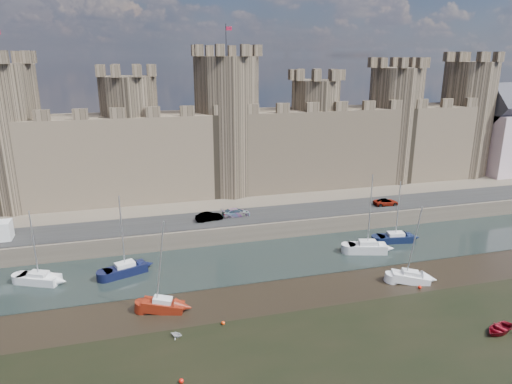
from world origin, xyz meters
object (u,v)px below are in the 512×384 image
at_px(car_3, 386,202).
at_px(sailboat_0, 39,278).
at_px(sailboat_4, 163,305).
at_px(car_1, 209,217).
at_px(sailboat_5, 410,277).
at_px(car_2, 236,212).
at_px(sailboat_1, 125,269).
at_px(sailboat_2, 367,247).
at_px(sailboat_3, 395,237).

height_order(car_3, sailboat_0, sailboat_0).
height_order(car_3, sailboat_4, sailboat_4).
bearing_deg(car_1, sailboat_5, -143.50).
distance_m(car_2, sailboat_4, 23.42).
bearing_deg(sailboat_1, car_1, 18.67).
relative_size(car_2, sailboat_5, 0.46).
relative_size(car_1, sailboat_0, 0.43).
relative_size(car_3, sailboat_2, 0.37).
bearing_deg(car_3, sailboat_2, 142.48).
xyz_separation_m(car_1, sailboat_3, (25.28, -8.96, -2.43)).
distance_m(car_1, sailboat_0, 23.58).
height_order(sailboat_0, sailboat_4, sailboat_4).
distance_m(sailboat_0, sailboat_1, 9.74).
distance_m(car_3, sailboat_2, 14.28).
bearing_deg(sailboat_3, car_3, 77.21).
xyz_separation_m(car_2, sailboat_4, (-12.31, -19.78, -2.39)).
bearing_deg(sailboat_5, car_3, 86.47).
relative_size(car_1, sailboat_2, 0.36).
height_order(sailboat_1, sailboat_3, sailboat_1).
bearing_deg(car_3, car_1, 91.36).
bearing_deg(sailboat_2, sailboat_4, -148.44).
xyz_separation_m(car_1, car_3, (28.60, -0.41, -0.08)).
height_order(sailboat_0, sailboat_3, sailboat_0).
xyz_separation_m(sailboat_0, sailboat_4, (13.52, -9.90, 0.01)).
relative_size(car_1, sailboat_4, 0.39).
relative_size(car_1, sailboat_1, 0.39).
distance_m(car_2, sailboat_3, 23.38).
height_order(sailboat_0, sailboat_5, sailboat_5).
xyz_separation_m(car_1, sailboat_5, (20.41, -20.13, -2.45)).
distance_m(car_2, sailboat_1, 19.22).
xyz_separation_m(car_3, sailboat_0, (-50.23, -8.64, -2.33)).
bearing_deg(sailboat_5, sailboat_3, 85.45).
height_order(car_1, car_2, car_1).
height_order(sailboat_1, sailboat_2, sailboat_2).
xyz_separation_m(car_2, sailboat_5, (16.22, -20.95, -2.44)).
bearing_deg(car_1, car_3, -99.73).
height_order(car_2, sailboat_4, sailboat_4).
xyz_separation_m(car_1, sailboat_4, (-8.11, -18.96, -2.40)).
distance_m(car_1, sailboat_5, 28.77).
bearing_deg(sailboat_5, sailboat_0, -175.72).
relative_size(car_2, sailboat_2, 0.40).
bearing_deg(sailboat_2, sailboat_5, -68.60).
height_order(sailboat_2, sailboat_3, sailboat_2).
xyz_separation_m(sailboat_2, sailboat_5, (0.83, -8.86, -0.17)).
bearing_deg(sailboat_1, sailboat_4, -87.99).
height_order(sailboat_4, sailboat_5, sailboat_4).
bearing_deg(car_3, car_2, 89.28).
relative_size(car_2, sailboat_4, 0.43).
relative_size(car_3, sailboat_3, 0.45).
bearing_deg(car_1, sailboat_3, -118.41).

